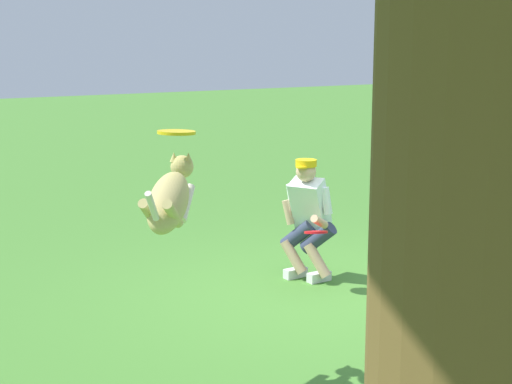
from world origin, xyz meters
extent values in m
plane|color=#447E2F|center=(0.00, 0.00, 0.00)|extent=(60.00, 60.00, 0.00)
cube|color=silver|center=(-0.06, -0.74, 0.05)|extent=(0.26, 0.10, 0.10)
cylinder|color=tan|center=(-0.01, -0.72, 0.24)|extent=(0.23, 0.33, 0.37)
cylinder|color=#303853|center=(-0.08, -0.72, 0.47)|extent=(0.31, 0.43, 0.37)
cube|color=silver|center=(-0.18, -0.49, 0.05)|extent=(0.26, 0.10, 0.10)
cylinder|color=tan|center=(-0.13, -0.46, 0.24)|extent=(0.23, 0.33, 0.37)
cylinder|color=#303853|center=(-0.18, -0.51, 0.47)|extent=(0.31, 0.43, 0.37)
cube|color=white|center=(-0.15, -0.63, 0.81)|extent=(0.51, 0.48, 0.58)
cylinder|color=white|center=(-0.05, -0.80, 0.87)|extent=(0.14, 0.16, 0.29)
cylinder|color=white|center=(-0.22, -0.44, 0.87)|extent=(0.14, 0.16, 0.29)
cylinder|color=tan|center=(-0.05, -0.34, 0.69)|extent=(0.29, 0.20, 0.19)
cylinder|color=tan|center=(0.00, -0.80, 0.71)|extent=(0.13, 0.16, 0.27)
sphere|color=tan|center=(-0.06, -0.59, 1.17)|extent=(0.21, 0.21, 0.21)
cylinder|color=gold|center=(-0.06, -0.59, 1.26)|extent=(0.22, 0.22, 0.07)
cylinder|color=gold|center=(0.03, -0.54, 1.23)|extent=(0.12, 0.12, 0.02)
ellipsoid|color=tan|center=(2.34, 0.97, 1.39)|extent=(0.63, 0.65, 0.52)
ellipsoid|color=silver|center=(2.23, 0.85, 1.36)|extent=(0.13, 0.19, 0.16)
sphere|color=tan|center=(2.07, 0.69, 1.58)|extent=(0.17, 0.17, 0.17)
cone|color=tan|center=(2.01, 0.62, 1.56)|extent=(0.13, 0.13, 0.09)
cone|color=tan|center=(2.04, 0.74, 1.65)|extent=(0.06, 0.06, 0.07)
cone|color=tan|center=(2.12, 0.66, 1.65)|extent=(0.06, 0.06, 0.07)
cylinder|color=silver|center=(2.16, 0.90, 1.35)|extent=(0.26, 0.27, 0.25)
cylinder|color=silver|center=(2.28, 0.79, 1.35)|extent=(0.26, 0.27, 0.25)
cylinder|color=tan|center=(2.40, 1.15, 1.35)|extent=(0.26, 0.27, 0.25)
cylinder|color=tan|center=(2.52, 1.04, 1.35)|extent=(0.26, 0.27, 0.25)
cylinder|color=silver|center=(2.59, 1.24, 1.44)|extent=(0.17, 0.18, 0.23)
cylinder|color=yellow|center=(2.16, 0.78, 1.84)|extent=(0.36, 0.36, 0.03)
cylinder|color=red|center=(0.05, -0.27, 0.61)|extent=(0.28, 0.28, 0.08)
camera|label=1|loc=(4.74, 5.61, 2.47)|focal=54.18mm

